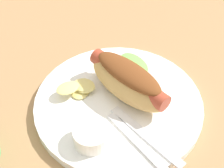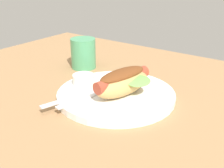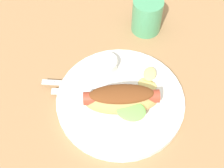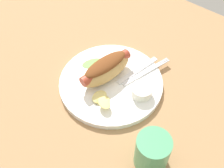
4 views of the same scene
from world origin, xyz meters
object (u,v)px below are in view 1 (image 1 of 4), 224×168
hot_dog (128,80)px  fork (143,148)px  plate (118,104)px  knife (146,136)px  sauce_ramekin (93,137)px  chips_pile (79,87)px

hot_dog → fork: (7.71, 7.78, -3.12)cm
plate → knife: knife is taller
sauce_ramekin → knife: size_ratio=0.38×
fork → knife: 2.20cm
sauce_ramekin → knife: 8.00cm
hot_dog → chips_pile: bearing=-138.7°
hot_dog → chips_pile: 8.50cm
plate → knife: (3.48, 7.44, 0.98)cm
hot_dog → sauce_ramekin: (11.02, 1.29, -1.97)cm
hot_dog → fork: 11.38cm
knife → chips_pile: bearing=-173.6°
hot_dog → knife: (5.62, 7.08, -3.14)cm
sauce_ramekin → chips_pile: sauce_ramekin is taller
fork → chips_pile: size_ratio=2.20×
knife → sauce_ramekin: bearing=-124.8°
hot_dog → plate: bearing=-89.1°
hot_dog → knife: bearing=-28.1°
plate → fork: (5.56, 8.13, 1.00)cm
plate → chips_pile: size_ratio=3.91×
fork → sauce_ramekin: bearing=-136.2°
plate → sauce_ramekin: size_ratio=5.14×
plate → fork: bearing=55.6°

